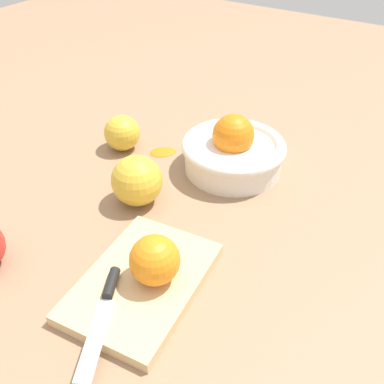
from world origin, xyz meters
TOP-DOWN VIEW (x-y plane):
  - ground_plane at (0.00, 0.00)m, footprint 2.40×2.40m
  - bowl at (-0.16, 0.06)m, footprint 0.19×0.19m
  - cutting_board at (0.15, 0.09)m, footprint 0.22×0.16m
  - orange_on_board at (0.14, 0.11)m, footprint 0.07×0.07m
  - knife at (0.21, 0.08)m, footprint 0.15×0.09m
  - apple_front_left at (-0.11, -0.15)m, footprint 0.07×0.07m
  - apple_mid_center at (0.01, -0.03)m, footprint 0.08×0.08m
  - citrus_peel at (-0.14, -0.08)m, footprint 0.06×0.06m

SIDE VIEW (x-z plane):
  - ground_plane at x=0.00m, z-range 0.00..0.00m
  - citrus_peel at x=-0.14m, z-range 0.00..0.01m
  - cutting_board at x=0.15m, z-range 0.00..0.02m
  - knife at x=0.21m, z-range 0.01..0.03m
  - apple_front_left at x=-0.11m, z-range 0.00..0.07m
  - bowl at x=-0.16m, z-range -0.01..0.09m
  - apple_mid_center at x=0.01m, z-range 0.00..0.08m
  - orange_on_board at x=0.14m, z-range 0.02..0.08m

